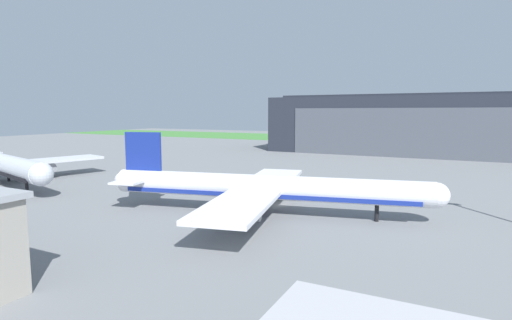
% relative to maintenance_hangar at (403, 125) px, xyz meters
% --- Properties ---
extents(ground_plane, '(440.00, 440.00, 0.00)m').
position_rel_maintenance_hangar_xyz_m(ground_plane, '(-6.79, -96.20, -10.08)').
color(ground_plane, slate).
extents(grass_field_strip, '(440.00, 56.00, 0.08)m').
position_rel_maintenance_hangar_xyz_m(grass_field_strip, '(-6.79, 62.18, -10.04)').
color(grass_field_strip, '#46883C').
rests_on(grass_field_strip, ground_plane).
extents(maintenance_hangar, '(90.58, 36.68, 21.07)m').
position_rel_maintenance_hangar_xyz_m(maintenance_hangar, '(0.00, 0.00, 0.00)').
color(maintenance_hangar, '#232833').
rests_on(maintenance_hangar, ground_plane).
extents(airliner_near_right, '(47.50, 38.78, 11.56)m').
position_rel_maintenance_hangar_xyz_m(airliner_near_right, '(-6.52, -102.39, -6.25)').
color(airliner_near_right, white).
rests_on(airliner_near_right, ground_plane).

